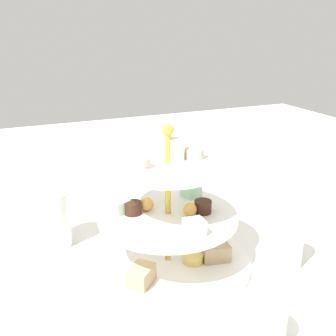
# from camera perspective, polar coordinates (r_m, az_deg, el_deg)

# --- Properties ---
(ground_plane) EXTENTS (2.40, 2.40, 0.00)m
(ground_plane) POSITION_cam_1_polar(r_m,az_deg,el_deg) (0.76, 0.00, -13.21)
(ground_plane) COLOR silver
(tiered_serving_stand) EXTENTS (0.30, 0.30, 0.26)m
(tiered_serving_stand) POSITION_cam_1_polar(r_m,az_deg,el_deg) (0.72, 0.05, -8.06)
(tiered_serving_stand) COLOR white
(tiered_serving_stand) RESTS_ON ground_plane
(water_glass_tall_right) EXTENTS (0.07, 0.07, 0.11)m
(water_glass_tall_right) POSITION_cam_1_polar(r_m,az_deg,el_deg) (0.83, -15.76, -6.86)
(water_glass_tall_right) COLOR silver
(water_glass_tall_right) RESTS_ON ground_plane
(water_glass_short_left) EXTENTS (0.06, 0.06, 0.07)m
(water_glass_short_left) POSITION_cam_1_polar(r_m,az_deg,el_deg) (0.60, 12.95, -20.43)
(water_glass_short_left) COLOR silver
(water_glass_short_left) RESTS_ON ground_plane
(butter_knife_left) EXTENTS (0.16, 0.08, 0.00)m
(butter_knife_left) POSITION_cam_1_polar(r_m,az_deg,el_deg) (1.01, 2.14, -4.48)
(butter_knife_left) COLOR silver
(butter_knife_left) RESTS_ON ground_plane
(water_glass_mid_back) EXTENTS (0.06, 0.06, 0.09)m
(water_glass_mid_back) POSITION_cam_1_polar(r_m,az_deg,el_deg) (0.77, 16.15, -9.82)
(water_glass_mid_back) COLOR silver
(water_glass_mid_back) RESTS_ON ground_plane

